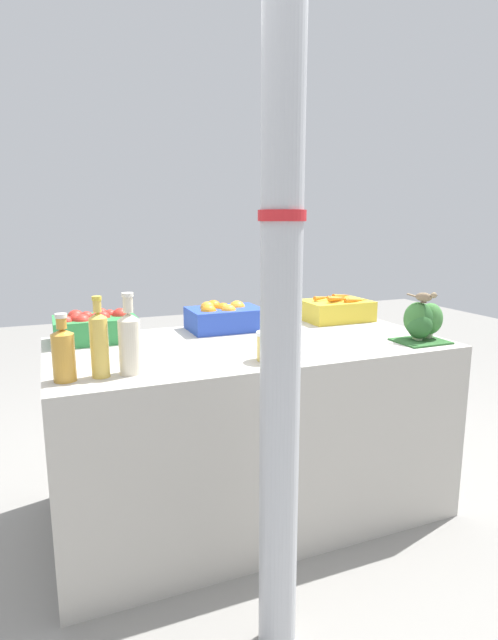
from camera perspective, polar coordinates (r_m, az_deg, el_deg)
ground_plane at (r=2.54m, az=0.00°, el=-20.46°), size 10.00×10.00×0.00m
market_table at (r=2.36m, az=0.00°, el=-12.09°), size 1.72×0.88×0.81m
support_pole at (r=1.38m, az=3.80°, el=11.57°), size 0.13×0.13×2.69m
apple_crate at (r=2.34m, az=-17.30°, el=-0.68°), size 0.36×0.25×0.14m
orange_crate at (r=2.47m, az=-2.89°, el=0.37°), size 0.36×0.25×0.14m
carrot_crate at (r=2.75m, az=9.97°, el=1.19°), size 0.36×0.25×0.14m
broccoli_pile at (r=2.36m, az=19.11°, el=-0.13°), size 0.23×0.18×0.18m
juice_bottle_amber at (r=1.78m, az=-20.44°, el=-3.56°), size 0.08×0.08×0.23m
juice_bottle_golden at (r=1.78m, az=-16.74°, el=-2.51°), size 0.06×0.06×0.28m
juice_bottle_cloudy at (r=1.79m, az=-13.49°, el=-2.32°), size 0.08×0.08×0.29m
pickle_jar at (r=1.93m, az=2.54°, el=-2.98°), size 0.12×0.12×0.11m
sparrow_bird at (r=2.32m, az=19.46°, el=2.51°), size 0.08×0.12×0.05m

